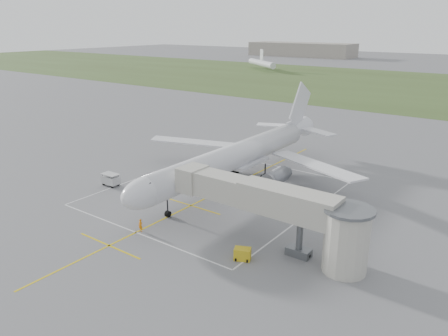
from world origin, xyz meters
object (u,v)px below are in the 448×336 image
Objects in this scene: ramp_worker_nose at (141,225)px; airliner at (236,156)px; baggage_cart at (111,179)px; jet_bridge at (281,210)px; ramp_worker_wing at (209,172)px; gpu_unit at (242,254)px.

airliner is at bearing 86.40° from ramp_worker_nose.
baggage_cart is 1.73× the size of ramp_worker_nose.
jet_bridge reaches higher than ramp_worker_wing.
airliner reaches higher than baggage_cart.
jet_bridge is at bearing -161.80° from ramp_worker_wing.
baggage_cart is 1.49× the size of ramp_worker_wing.
ramp_worker_wing is (-18.66, 18.13, 0.28)m from gpu_unit.
ramp_worker_nose reaches higher than gpu_unit.
jet_bridge is 12.82× the size of ramp_worker_wing.
baggage_cart is at bearing 102.03° from ramp_worker_wing.
ramp_worker_nose is (-13.35, -1.76, 0.15)m from gpu_unit.
jet_bridge is 25.28m from ramp_worker_wing.
airliner is 23.25m from gpu_unit.
airliner is 21.22m from jet_bridge.
ramp_worker_nose is at bearing 157.02° from ramp_worker_wing.
jet_bridge is (15.72, -14.25, 0.35)m from airliner.
airliner is at bearing 37.92° from baggage_cart.
airliner is 29.67× the size of ramp_worker_nose.
ramp_worker_wing is (-20.75, 13.93, -3.83)m from jet_bridge.
gpu_unit is 1.11× the size of ramp_worker_wing.
airliner is 2.00× the size of jet_bridge.
gpu_unit is (-2.08, -4.20, -4.11)m from jet_bridge.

